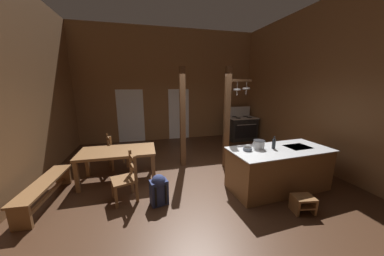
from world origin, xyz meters
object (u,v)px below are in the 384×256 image
dining_table (118,154)px  ladderback_chair_by_post (116,152)px  stove_range (241,128)px  stockpot_on_counter (259,144)px  kitchen_island (278,169)px  mixing_bowl_on_counter (247,149)px  bench_along_left_wall (45,188)px  bottle_tall_on_counter (274,144)px  step_stool (303,203)px  ladderback_chair_near_window (127,178)px  backpack (159,189)px

dining_table → ladderback_chair_by_post: bearing=101.5°
stove_range → stockpot_on_counter: stove_range is taller
kitchen_island → mixing_bowl_on_counter: (-0.73, 0.08, 0.49)m
kitchen_island → bench_along_left_wall: 4.72m
kitchen_island → bottle_tall_on_counter: size_ratio=8.24×
dining_table → stove_range: bearing=28.4°
ladderback_chair_by_post → bench_along_left_wall: bearing=-128.4°
stockpot_on_counter → mixing_bowl_on_counter: bearing=-171.0°
stockpot_on_counter → mixing_bowl_on_counter: (-0.29, -0.05, -0.06)m
bottle_tall_on_counter → step_stool: bearing=-88.0°
stove_range → ladderback_chair_near_window: size_ratio=1.39×
ladderback_chair_near_window → ladderback_chair_by_post: size_ratio=1.00×
ladderback_chair_by_post → mixing_bowl_on_counter: size_ratio=5.21×
ladderback_chair_by_post → bottle_tall_on_counter: bottle_tall_on_counter is taller
bottle_tall_on_counter → stockpot_on_counter: bearing=167.5°
bottle_tall_on_counter → ladderback_chair_by_post: bearing=149.9°
dining_table → mixing_bowl_on_counter: 2.94m
ladderback_chair_by_post → bottle_tall_on_counter: (3.43, -1.99, 0.56)m
backpack → kitchen_island: bearing=-1.3°
mixing_bowl_on_counter → bench_along_left_wall: bearing=172.0°
stockpot_on_counter → stove_range: bearing=66.6°
kitchen_island → mixing_bowl_on_counter: 0.88m
backpack → stockpot_on_counter: bearing=1.7°
dining_table → ladderback_chair_near_window: ladderback_chair_near_window is taller
bottle_tall_on_counter → kitchen_island: bearing=-22.8°
kitchen_island → bottle_tall_on_counter: bottle_tall_on_counter is taller
kitchen_island → backpack: kitchen_island is taller
step_stool → mixing_bowl_on_counter: (-0.63, 0.91, 0.76)m
kitchen_island → bottle_tall_on_counter: (-0.13, 0.05, 0.56)m
bottle_tall_on_counter → bench_along_left_wall: bearing=172.8°
dining_table → bench_along_left_wall: (-1.28, -0.64, -0.34)m
kitchen_island → dining_table: size_ratio=1.29×
backpack → mixing_bowl_on_counter: mixing_bowl_on_counter is taller
ladderback_chair_near_window → stockpot_on_counter: size_ratio=3.09×
ladderback_chair_near_window → backpack: (0.59, -0.31, -0.14)m
ladderback_chair_by_post → step_stool: bearing=-39.7°
backpack → bottle_tall_on_counter: 2.54m
dining_table → bench_along_left_wall: 1.47m
backpack → mixing_bowl_on_counter: (1.84, 0.02, 0.62)m
bench_along_left_wall → stove_range: bearing=28.0°
stove_range → ladderback_chair_near_window: stove_range is taller
ladderback_chair_by_post → bench_along_left_wall: 1.81m
kitchen_island → step_stool: (-0.10, -0.83, -0.28)m
bench_along_left_wall → backpack: size_ratio=2.69×
bench_along_left_wall → bottle_tall_on_counter: bearing=-7.2°
step_stool → bench_along_left_wall: 4.81m
step_stool → dining_table: dining_table is taller
dining_table → bench_along_left_wall: bearing=-153.4°
backpack → bottle_tall_on_counter: (2.44, -0.00, 0.70)m
dining_table → bench_along_left_wall: size_ratio=1.07×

